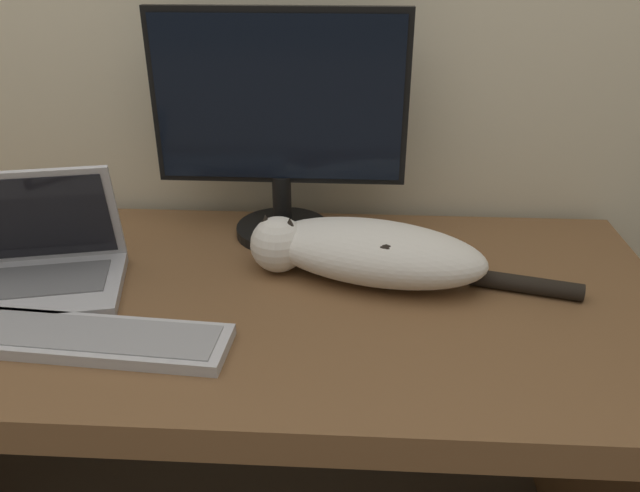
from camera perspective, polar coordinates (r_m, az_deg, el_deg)
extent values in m
cube|color=brown|center=(1.19, -10.20, -5.20)|extent=(1.69, 0.71, 0.06)
cube|color=brown|center=(1.51, 24.72, -18.36)|extent=(0.04, 0.66, 0.72)
cylinder|color=black|center=(1.36, -3.41, 1.51)|extent=(0.20, 0.20, 0.02)
cylinder|color=black|center=(1.33, -3.49, 4.10)|extent=(0.04, 0.04, 0.11)
cube|color=black|center=(1.26, -3.74, 13.29)|extent=(0.51, 0.02, 0.35)
cube|color=black|center=(1.25, -3.80, 13.18)|extent=(0.49, 0.01, 0.32)
cube|color=#B7B7BC|center=(1.24, -24.36, -3.63)|extent=(0.34, 0.27, 0.02)
cube|color=slate|center=(1.25, -24.34, -2.88)|extent=(0.26, 0.17, 0.00)
cube|color=#B7B7BC|center=(1.26, -24.62, 2.42)|extent=(0.30, 0.13, 0.20)
cube|color=black|center=(1.26, -24.65, 2.26)|extent=(0.27, 0.12, 0.18)
cube|color=#BCBCC1|center=(1.06, -19.56, -8.09)|extent=(0.43, 0.14, 0.02)
cube|color=#939397|center=(1.06, -19.65, -7.59)|extent=(0.39, 0.12, 0.00)
ellipsoid|color=silver|center=(1.17, 5.00, -0.56)|extent=(0.45, 0.27, 0.11)
ellipsoid|color=black|center=(1.15, 6.07, 0.64)|extent=(0.21, 0.17, 0.04)
sphere|color=silver|center=(1.20, -3.83, 0.16)|extent=(0.11, 0.11, 0.11)
cone|color=black|center=(1.18, -5.00, 2.23)|extent=(0.03, 0.03, 0.03)
cone|color=black|center=(1.17, -2.78, 1.93)|extent=(0.03, 0.03, 0.03)
cylinder|color=black|center=(1.20, 18.30, -3.37)|extent=(0.20, 0.08, 0.03)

